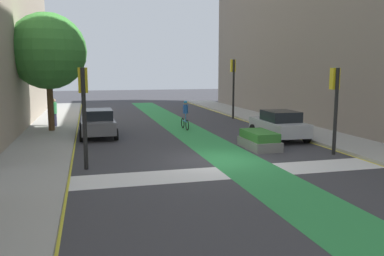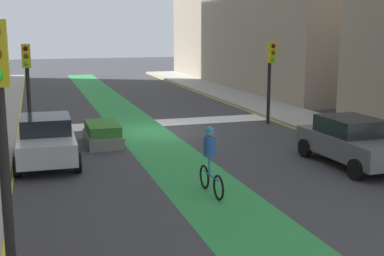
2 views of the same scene
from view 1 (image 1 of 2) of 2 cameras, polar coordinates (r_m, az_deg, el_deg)
name	(u,v)px [view 1 (image 1 of 2)]	position (r m, az deg, el deg)	size (l,w,h in m)	color
ground_plane	(218,160)	(16.81, 3.77, -4.65)	(120.00, 120.00, 0.00)	#38383D
bike_lane_paint	(234,159)	(17.05, 6.10, -4.48)	(2.40, 60.00, 0.01)	#2D8C47
crosswalk_band	(235,172)	(14.98, 6.20, -6.29)	(12.00, 1.80, 0.01)	silver
sidewalk_left	(28,170)	(16.13, -22.54, -5.56)	(3.00, 60.00, 0.15)	#9E9E99
curb_stripe_left	(70,169)	(16.00, -17.17, -5.66)	(0.16, 60.00, 0.01)	yellow
sidewalk_right	(370,150)	(20.40, 24.22, -2.84)	(3.00, 60.00, 0.15)	#9E9E99
curb_stripe_right	(342,153)	(19.52, 20.76, -3.34)	(0.16, 60.00, 0.01)	yellow
traffic_signal_near_right	(335,94)	(18.77, 19.86, 4.64)	(0.35, 0.52, 3.86)	black
traffic_signal_near_left	(84,98)	(15.55, -15.31, 4.17)	(0.35, 0.52, 3.87)	black
traffic_signal_far_right	(233,78)	(31.06, 5.93, 7.23)	(0.35, 0.52, 4.56)	black
car_grey_left_far	(98,123)	(23.15, -13.39, 0.75)	(2.06, 4.22, 1.57)	slate
car_silver_right_far	(279,125)	(22.28, 12.41, 0.49)	(2.09, 4.23, 1.57)	#B2B7BF
cyclist_in_lane	(185,114)	(25.22, -0.97, 1.97)	(0.32, 1.73, 1.86)	black
pedestrian_sidewalk_left_a	(54,112)	(27.15, -19.18, 2.17)	(0.34, 0.34, 1.79)	#262638
street_tree_near	(48,51)	(25.24, -20.03, 10.31)	(4.49, 4.49, 6.97)	brown
median_planter	(259,140)	(19.46, 9.63, -1.75)	(1.31, 2.50, 0.85)	slate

